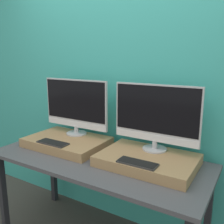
# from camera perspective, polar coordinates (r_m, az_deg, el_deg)

# --- Properties ---
(wall_back) EXTENTS (8.00, 0.04, 2.60)m
(wall_back) POSITION_cam_1_polar(r_m,az_deg,el_deg) (2.23, 2.95, 5.67)
(wall_back) COLOR teal
(wall_back) RESTS_ON ground_plane
(workbench) EXTENTS (1.73, 0.74, 0.79)m
(workbench) POSITION_cam_1_polar(r_m,az_deg,el_deg) (2.03, -3.28, -12.52)
(workbench) COLOR #47474C
(workbench) RESTS_ON ground_plane
(wooden_riser_left) EXTENTS (0.69, 0.48, 0.08)m
(wooden_riser_left) POSITION_cam_1_polar(r_m,az_deg,el_deg) (2.27, -10.22, -6.73)
(wooden_riser_left) COLOR #99754C
(wooden_riser_left) RESTS_ON workbench
(monitor_left) EXTENTS (0.67, 0.19, 0.51)m
(monitor_left) POSITION_cam_1_polar(r_m,az_deg,el_deg) (2.29, -8.33, 1.53)
(monitor_left) COLOR #B2B2B7
(monitor_left) RESTS_ON wooden_riser_left
(keyboard_left) EXTENTS (0.27, 0.11, 0.01)m
(keyboard_left) POSITION_cam_1_polar(r_m,az_deg,el_deg) (2.13, -13.37, -6.85)
(keyboard_left) COLOR #2D2D2D
(keyboard_left) RESTS_ON wooden_riser_left
(wooden_riser_right) EXTENTS (0.69, 0.48, 0.08)m
(wooden_riser_right) POSITION_cam_1_polar(r_m,az_deg,el_deg) (1.88, 8.11, -10.82)
(wooden_riser_right) COLOR #99754C
(wooden_riser_right) RESTS_ON workbench
(monitor_right) EXTENTS (0.67, 0.19, 0.51)m
(monitor_right) POSITION_cam_1_polar(r_m,az_deg,el_deg) (1.90, 9.98, -0.79)
(monitor_right) COLOR #B2B2B7
(monitor_right) RESTS_ON wooden_riser_right
(keyboard_right) EXTENTS (0.27, 0.11, 0.01)m
(keyboard_right) POSITION_cam_1_polar(r_m,az_deg,el_deg) (1.72, 5.81, -11.50)
(keyboard_right) COLOR #2D2D2D
(keyboard_right) RESTS_ON wooden_riser_right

